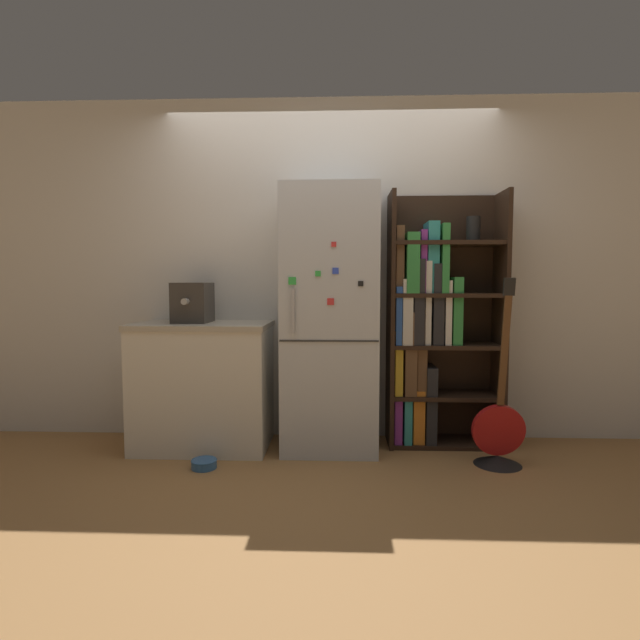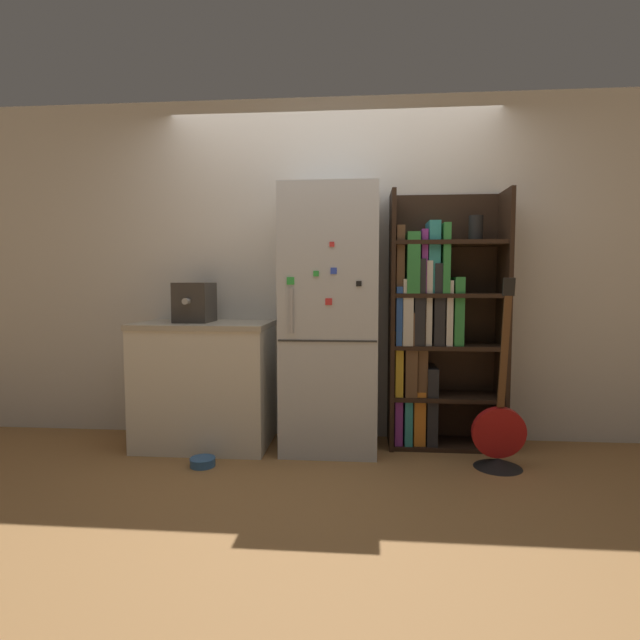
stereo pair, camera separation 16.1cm
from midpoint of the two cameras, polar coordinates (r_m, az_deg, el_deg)
The scene contains 8 objects.
ground_plane at distance 3.62m, azimuth -0.27°, elevation -15.16°, with size 16.00×16.00×0.00m, color #A87542.
wall_back at distance 3.89m, azimuth 0.03°, elevation 5.70°, with size 8.00×0.05×2.60m.
refrigerator at distance 3.59m, azimuth -0.16°, elevation 0.01°, with size 0.67×0.59×1.87m.
bookshelf at distance 3.76m, azimuth 11.19°, elevation -0.68°, with size 0.83×0.36×1.86m.
kitchen_counter at distance 3.79m, azimuth -14.34°, elevation -7.18°, with size 0.97×0.61×0.91m.
espresso_machine at distance 3.77m, azimuth -15.53°, elevation 1.93°, with size 0.25×0.36×0.29m.
guitar at distance 3.55m, azimuth 18.47°, elevation -12.79°, with size 0.35×0.31×1.24m.
pet_bowl at distance 3.47m, azimuth -14.46°, elevation -15.58°, with size 0.17×0.17×0.06m.
Camera 1 is at (0.07, -3.41, 1.21)m, focal length 28.00 mm.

